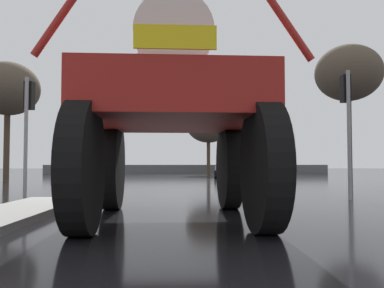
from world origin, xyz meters
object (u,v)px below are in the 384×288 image
traffic_signal_near_right (346,106)px  bare_tree_right (349,73)px  oversize_sprayer (173,113)px  sedan_ahead (231,169)px  bare_tree_far_center (208,124)px  traffic_signal_near_left (28,111)px  bare_tree_left (8,89)px

traffic_signal_near_right → bare_tree_right: 12.05m
oversize_sprayer → traffic_signal_near_right: oversize_sprayer is taller
sedan_ahead → bare_tree_far_center: bare_tree_far_center is taller
sedan_ahead → traffic_signal_near_left: traffic_signal_near_left is taller
sedan_ahead → traffic_signal_near_right: 14.91m
sedan_ahead → bare_tree_left: bare_tree_left is taller
oversize_sprayer → traffic_signal_near_left: bearing=43.9°
bare_tree_right → bare_tree_far_center: bearing=114.4°
bare_tree_left → bare_tree_right: 19.87m
oversize_sprayer → bare_tree_far_center: (2.61, 30.52, 2.73)m
traffic_signal_near_left → bare_tree_left: bare_tree_left is taller
traffic_signal_near_left → oversize_sprayer: bearing=-43.7°
traffic_signal_near_left → bare_tree_right: 18.05m
sedan_ahead → bare_tree_right: 9.29m
bare_tree_right → traffic_signal_near_left: bearing=-143.0°
traffic_signal_near_right → bare_tree_far_center: 26.47m
sedan_ahead → traffic_signal_near_left: 16.70m
sedan_ahead → bare_tree_far_center: bearing=2.6°
sedan_ahead → bare_tree_far_center: (-0.75, 11.63, 4.11)m
bare_tree_right → bare_tree_left: bearing=176.6°
bare_tree_left → bare_tree_far_center: 19.27m
sedan_ahead → bare_tree_far_center: 12.36m
bare_tree_right → bare_tree_far_center: bare_tree_right is taller
traffic_signal_near_left → bare_tree_left: (-5.69, 11.82, 2.77)m
sedan_ahead → bare_tree_left: (-13.49, -2.81, 4.72)m
bare_tree_left → bare_tree_far_center: bare_tree_left is taller
traffic_signal_near_right → bare_tree_right: bearing=67.2°
oversize_sprayer → bare_tree_far_center: 30.75m
sedan_ahead → traffic_signal_near_right: bearing=-173.9°
oversize_sprayer → bare_tree_far_center: size_ratio=0.86×
oversize_sprayer → sedan_ahead: bearing=-12.4°
bare_tree_left → bare_tree_far_center: (12.75, 14.44, -0.61)m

